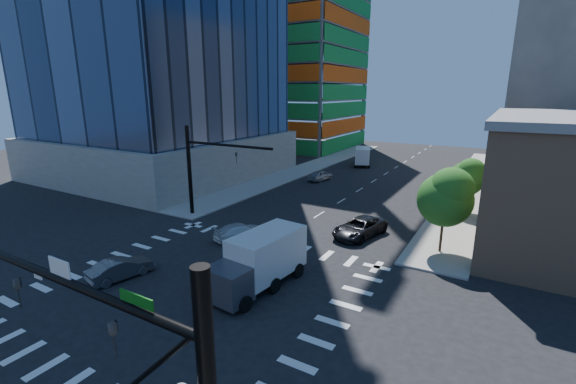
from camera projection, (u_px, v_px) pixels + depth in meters
The scene contains 14 objects.
ground at pixel (198, 289), 24.88m from camera, with size 160.00×160.00×0.00m, color black.
road_markings at pixel (198, 289), 24.87m from camera, with size 20.00×20.00×0.01m, color silver.
sidewalk_ne at pixel (473, 185), 52.21m from camera, with size 5.00×60.00×0.15m, color gray.
sidewalk_nw at pixel (309, 167), 64.38m from camera, with size 5.00×60.00×0.15m, color gray.
construction_building at pixel (296, 34), 83.76m from camera, with size 25.16×34.50×70.60m.
signal_mast_nw at pixel (200, 164), 37.97m from camera, with size 10.20×0.40×9.00m.
tree_south at pixel (447, 196), 29.16m from camera, with size 4.16×4.16×6.82m.
tree_north at pixel (468, 177), 39.22m from camera, with size 3.54×3.52×5.78m.
car_nb_far at pixel (360, 227), 33.82m from camera, with size 2.67×5.79×1.61m, color black.
car_sb_near at pixel (240, 231), 33.25m from camera, with size 1.91×4.69×1.36m, color white.
car_sb_mid at pixel (321, 175), 55.13m from camera, with size 1.75×4.34×1.48m, color #A6A9AE.
car_sb_cross at pixel (121, 268), 26.19m from camera, with size 1.51×4.33×1.43m, color #4C4D51.
box_truck_near at pixel (257, 266), 24.64m from camera, with size 3.53×6.93×3.50m.
box_truck_far at pixel (363, 157), 66.45m from camera, with size 4.33×6.47×3.13m.
Camera 1 is at (16.35, -16.48, 12.39)m, focal length 24.00 mm.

